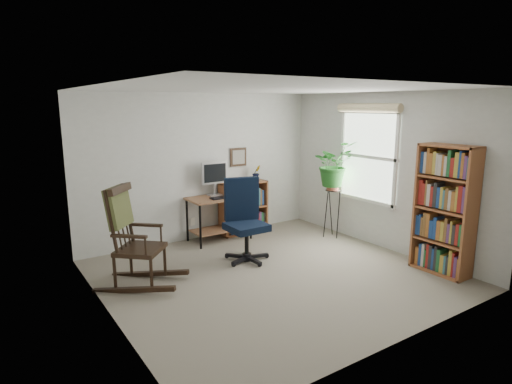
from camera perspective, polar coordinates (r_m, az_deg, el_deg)
floor at (r=5.78m, az=2.25°, el=-10.92°), size 4.20×4.00×0.00m
ceiling at (r=5.34m, az=2.46°, el=13.59°), size 4.20×4.00×0.00m
wall_back at (r=7.13m, az=-7.21°, el=3.33°), size 4.20×0.00×2.40m
wall_front at (r=4.04m, az=19.38°, el=-3.59°), size 4.20×0.00×2.40m
wall_left at (r=4.55m, az=-19.53°, el=-1.95°), size 0.00×4.00×2.40m
wall_right at (r=6.87m, az=16.64°, el=2.63°), size 0.00×4.00×2.40m
window at (r=7.01m, az=14.64°, el=4.56°), size 0.12×1.20×1.50m
desk at (r=7.10m, az=-4.92°, el=-3.53°), size 1.02×0.56×0.73m
monitor at (r=7.08m, az=-5.56°, el=1.77°), size 0.46×0.16×0.56m
keyboard at (r=6.91m, az=-4.49°, el=-0.72°), size 0.40×0.15×0.02m
office_chair at (r=6.08m, az=-1.26°, el=-3.79°), size 0.80×0.80×1.20m
rocking_chair at (r=5.44m, az=-15.25°, el=-5.64°), size 1.26×1.24×1.28m
low_bookshelf at (r=7.45m, az=-1.68°, el=-2.08°), size 0.86×0.29×0.91m
tall_bookshelf at (r=6.12m, az=23.85°, el=-2.22°), size 0.32×0.75×1.71m
plant_stand at (r=7.32m, az=10.06°, el=-2.33°), size 0.35×0.35×0.95m
spider_plant at (r=7.14m, az=10.38°, el=6.56°), size 1.69×1.88×1.46m
potted_plant_small at (r=7.50m, az=0.07°, el=1.98°), size 0.13×0.24×0.11m
framed_picture at (r=7.42m, az=-2.34°, el=4.67°), size 0.32×0.04×0.32m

